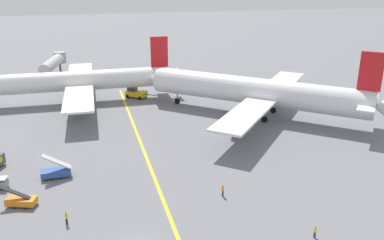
% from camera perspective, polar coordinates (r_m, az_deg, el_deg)
% --- Properties ---
extents(taxiway_stripe, '(3.50, 119.97, 0.01)m').
position_cam_1_polar(taxiway_stripe, '(59.29, -4.03, -11.14)').
color(taxiway_stripe, yellow).
rests_on(taxiway_stripe, ground).
extents(airliner_at_gate_left, '(54.25, 46.95, 15.49)m').
position_cam_1_polar(airliner_at_gate_left, '(105.40, -16.44, 5.16)').
color(airliner_at_gate_left, white).
rests_on(airliner_at_gate_left, ground).
extents(airliner_being_pushed, '(45.93, 42.43, 16.30)m').
position_cam_1_polar(airliner_being_pushed, '(92.21, 9.06, 3.90)').
color(airliner_being_pushed, silver).
rests_on(airliner_being_pushed, ground).
extents(pushback_tug, '(7.58, 6.35, 2.99)m').
position_cam_1_polar(pushback_tug, '(106.87, -7.85, 3.78)').
color(pushback_tug, gold).
rests_on(pushback_tug, ground).
extents(gse_belt_loader_portside, '(5.06, 2.92, 3.02)m').
position_cam_1_polar(gse_belt_loader_portside, '(62.23, -22.76, -10.32)').
color(gse_belt_loader_portside, orange).
rests_on(gse_belt_loader_portside, ground).
extents(gse_stair_truck_yellow, '(4.71, 2.19, 4.06)m').
position_cam_1_polar(gse_stair_truck_yellow, '(68.30, -18.43, -6.81)').
color(gse_stair_truck_yellow, '#2D5199').
rests_on(gse_stair_truck_yellow, ground).
extents(ground_crew_ramp_agent_by_cones, '(0.44, 0.39, 1.76)m').
position_cam_1_polar(ground_crew_ramp_agent_by_cones, '(56.09, -17.12, -12.94)').
color(ground_crew_ramp_agent_by_cones, black).
rests_on(ground_crew_ramp_agent_by_cones, ground).
extents(ground_crew_marshaller_foreground, '(0.36, 0.36, 1.59)m').
position_cam_1_polar(ground_crew_marshaller_foreground, '(53.64, 16.78, -14.69)').
color(ground_crew_marshaller_foreground, '#2D3351').
rests_on(ground_crew_marshaller_foreground, ground).
extents(ground_crew_wing_walker_right, '(0.36, 0.46, 1.73)m').
position_cam_1_polar(ground_crew_wing_walker_right, '(59.91, 4.32, -9.80)').
color(ground_crew_wing_walker_right, '#2D3351').
rests_on(ground_crew_wing_walker_right, ground).
extents(jet_bridge, '(6.84, 20.34, 6.35)m').
position_cam_1_polar(jet_bridge, '(134.38, -18.66, 7.67)').
color(jet_bridge, '#B7B7BC').
rests_on(jet_bridge, ground).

